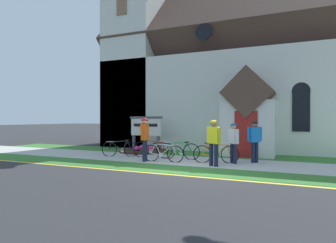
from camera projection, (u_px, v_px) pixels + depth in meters
ground at (210, 156)px, 13.42m from camera, size 140.00×140.00×0.00m
sidewalk_slab at (181, 160)px, 11.94m from camera, size 32.00×2.65×0.01m
grass_verge at (160, 168)px, 10.01m from camera, size 32.00×1.55×0.01m
church_lawn at (198, 154)px, 14.14m from camera, size 24.00×2.14×0.01m
curb_paint_stripe at (148, 173)px, 9.16m from camera, size 28.00×0.16×0.01m
church_building at (214, 74)px, 19.01m from camera, size 13.92×10.61×12.47m
church_sign at (146, 128)px, 15.13m from camera, size 1.96×0.26×1.87m
flower_bed at (143, 151)px, 14.89m from camera, size 2.52×2.52×0.34m
bicycle_black at (163, 153)px, 11.47m from camera, size 1.74×0.16×0.79m
bicycle_silver at (152, 149)px, 12.74m from camera, size 1.78×0.39×0.82m
bicycle_yellow at (120, 149)px, 13.10m from camera, size 1.59×0.69×0.80m
bicycle_orange at (216, 154)px, 11.16m from camera, size 1.73×0.55×0.82m
bicycle_white at (179, 151)px, 12.19m from camera, size 1.77×0.34×0.79m
cyclist_in_red_jersey at (145, 136)px, 11.56m from camera, size 0.32×0.76×1.77m
cyclist_in_yellow_jersey at (255, 138)px, 11.22m from camera, size 0.52×0.48×1.66m
cyclist_in_orange_jersey at (214, 139)px, 10.35m from camera, size 0.58×0.51×1.70m
cyclist_in_blue_jersey at (233, 140)px, 11.03m from camera, size 0.45×0.61×1.57m
distant_hill at (244, 125)px, 80.72m from camera, size 75.30×52.38×25.13m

